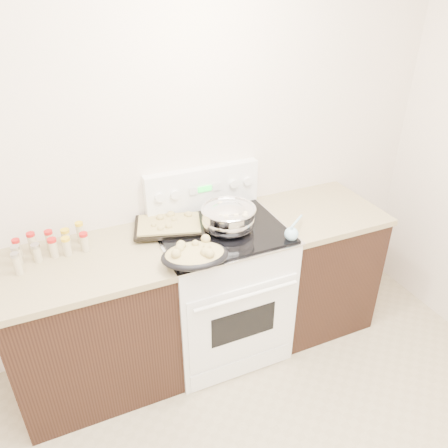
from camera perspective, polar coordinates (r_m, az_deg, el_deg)
room_shell at (r=1.05m, az=12.66°, el=-4.98°), size 4.10×3.60×2.75m
counter_left at (r=2.79m, az=-16.72°, el=-12.52°), size 0.93×0.67×0.92m
counter_right at (r=3.23m, az=11.56°, el=-5.17°), size 0.73×0.67×0.92m
kitchen_range at (r=2.91m, az=-0.44°, el=-8.22°), size 0.78×0.73×1.22m
mixing_bowl at (r=2.60m, az=0.58°, el=0.74°), size 0.41×0.41×0.19m
roasting_pan at (r=2.33m, az=-3.84°, el=-4.01°), size 0.41×0.32×0.11m
baking_sheet at (r=2.67m, az=-7.15°, el=-0.04°), size 0.48×0.40×0.06m
wooden_spoon at (r=2.61m, az=1.38°, el=-0.79°), size 0.09×0.25×0.04m
blue_ladle at (r=2.57m, az=8.87°, el=-1.11°), size 0.22×0.21×0.10m
spice_jars at (r=2.61m, az=-21.90°, el=-2.63°), size 0.40×0.24×0.13m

